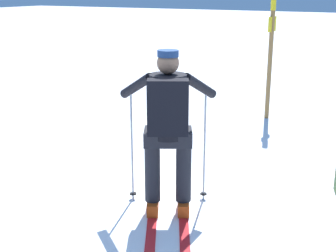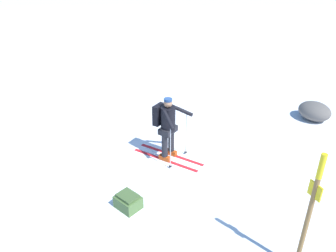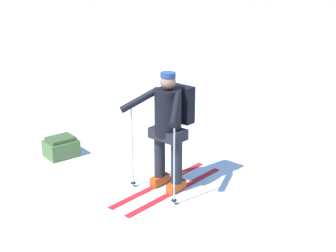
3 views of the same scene
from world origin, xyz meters
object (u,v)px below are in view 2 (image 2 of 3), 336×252
Objects in this scene: dropped_backpack at (128,201)px; rock_boulder at (314,111)px; skier at (167,124)px; trail_marker at (311,206)px.

dropped_backpack is 6.66m from rock_boulder.
skier reaches higher than dropped_backpack.
skier is 2.16m from dropped_backpack.
rock_boulder is (3.58, -4.77, -1.02)m from trail_marker.
skier is at bearing 3.43° from trail_marker.
trail_marker reaches higher than skier.
dropped_backpack is 0.27× the size of trail_marker.
trail_marker is at bearing -145.60° from dropped_backpack.
skier is at bearing 86.32° from rock_boulder.
rock_boulder is at bearing -82.02° from dropped_backpack.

